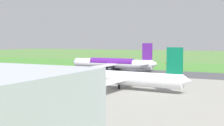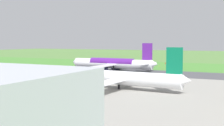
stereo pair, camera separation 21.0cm
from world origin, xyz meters
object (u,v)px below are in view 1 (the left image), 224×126
airliner_parked_mid (120,77)px  service_truck_fuel (162,80)px  airliner_main (113,63)px  service_truck_baggage (121,76)px  service_car_followme (178,73)px  traffic_cone_orange (159,66)px  no_stopping_sign (165,65)px

airliner_parked_mid → service_truck_fuel: 22.51m
airliner_main → service_truck_fuel: bearing=138.5°
airliner_main → service_truck_baggage: size_ratio=8.85×
service_car_followme → traffic_cone_orange: service_car_followme is taller
airliner_main → service_truck_fuel: size_ratio=9.19×
service_truck_baggage → service_car_followme: (-19.59, -26.08, -0.56)m
traffic_cone_orange → service_truck_baggage: bearing=92.8°
service_car_followme → traffic_cone_orange: size_ratio=8.16×
airliner_parked_mid → service_car_followme: airliner_parked_mid is taller
airliner_main → service_truck_baggage: airliner_main is taller
airliner_parked_mid → service_truck_baggage: size_ratio=8.30×
service_car_followme → no_stopping_sign: size_ratio=1.57×
service_truck_baggage → no_stopping_sign: 66.19m
airliner_parked_mid → service_truck_fuel: (-9.39, -20.29, -2.64)m
service_truck_fuel → traffic_cone_orange: service_truck_fuel is taller
airliner_parked_mid → traffic_cone_orange: 95.24m
airliner_main → airliner_parked_mid: airliner_main is taller
service_truck_fuel → no_stopping_sign: bearing=-75.6°
service_truck_baggage → no_stopping_sign: no_stopping_sign is taller
service_truck_fuel → no_stopping_sign: no_stopping_sign is taller
airliner_main → service_car_followme: airliner_main is taller
service_car_followme → no_stopping_sign: no_stopping_sign is taller
service_car_followme → no_stopping_sign: (17.72, -40.08, 0.85)m
airliner_parked_mid → service_truck_baggage: airliner_parked_mid is taller
service_truck_baggage → no_stopping_sign: (-1.86, -66.16, 0.29)m
service_truck_fuel → traffic_cone_orange: size_ratio=10.68×
service_truck_baggage → service_truck_fuel: (-20.07, 4.52, 0.00)m
service_truck_fuel → service_truck_baggage: bearing=-12.7°
service_car_followme → no_stopping_sign: bearing=-66.1°
airliner_main → airliner_parked_mid: size_ratio=1.07×
service_car_followme → airliner_main: bearing=-5.5°
service_car_followme → service_truck_fuel: 30.61m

